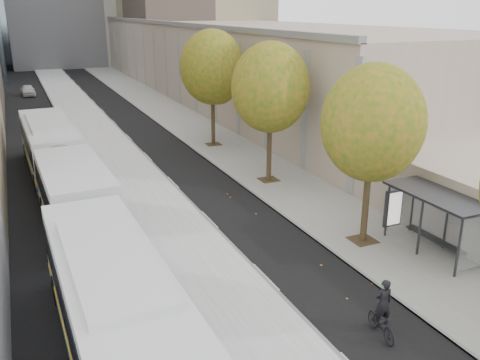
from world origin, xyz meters
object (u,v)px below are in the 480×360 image
distant_car (28,90)px  bus_shelter (440,203)px  bus_far (59,163)px  cyclist (382,316)px

distant_car → bus_shelter: bearing=-77.0°
bus_shelter → bus_far: size_ratio=0.24×
cyclist → distant_car: cyclist is taller
bus_far → cyclist: 19.32m
cyclist → distant_car: 54.16m
bus_shelter → bus_far: bus_far is taller
bus_shelter → distant_car: 51.74m
bus_shelter → bus_far: 19.39m
bus_shelter → cyclist: size_ratio=2.23×
bus_far → cyclist: size_ratio=9.41×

